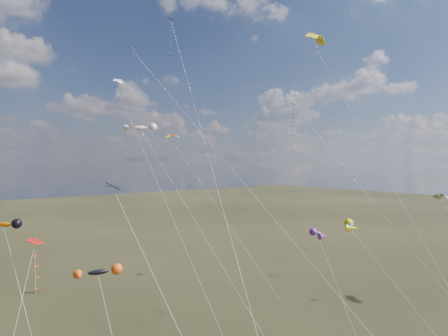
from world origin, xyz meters
TOP-DOWN VIEW (x-y plane):
  - diamond_black_high at (24.80, 27.69)m, footprint 4.76×26.62m
  - diamond_navy_tall at (-3.70, 22.47)m, footprint 10.89×32.11m
  - diamond_black_mid at (-17.23, 4.03)m, footprint 4.95×11.08m
  - diamond_red_low at (-21.50, 14.36)m, footprint 5.83×7.80m
  - diamond_orange_center at (-4.73, 13.08)m, footprint 15.38×25.27m
  - parafoil_yellow at (2.33, 6.43)m, footprint 4.73×21.79m
  - parafoil_blue_white at (-3.66, 39.99)m, footprint 2.86×26.22m
  - parafoil_striped at (31.64, 6.97)m, footprint 2.98×13.43m
  - parafoil_tricolor at (2.80, 34.01)m, footprint 10.68×14.49m
  - novelty_black_orange at (-17.96, 10.32)m, footprint 3.17×7.09m
  - novelty_orange_black at (-22.83, 18.14)m, footprint 2.60×14.19m
  - novelty_white_purple at (5.93, 8.96)m, footprint 2.83×9.06m
  - novelty_redwhite_stripe at (-7.50, 24.18)m, footprint 8.96×16.23m
  - novelty_blue_yellow at (3.39, 3.20)m, footprint 6.37×10.74m

SIDE VIEW (x-z plane):
  - diamond_red_low at x=-21.50m, z-range 4.36..18.24m
  - novelty_black_orange at x=-17.96m, z-range 5.57..17.67m
  - novelty_white_purple at x=5.93m, z-range 5.71..18.08m
  - diamond_black_mid at x=-17.23m, z-range 4.50..22.96m
  - novelty_blue_yellow at x=3.39m, z-range 6.59..20.95m
  - novelty_orange_black at x=-22.83m, z-range 7.04..22.19m
  - parafoil_striped at x=31.64m, z-range 7.02..22.60m
  - diamond_orange_center at x=-4.73m, z-range 4.75..36.97m
  - parafoil_tricolor at x=2.80m, z-range 11.44..35.69m
  - novelty_redwhite_stripe at x=-7.50m, z-range 11.51..35.78m
  - diamond_black_high at x=24.80m, z-range 10.34..40.28m
  - parafoil_blue_white at x=-3.66m, z-range 15.53..48.30m
  - parafoil_yellow at x=2.33m, z-range 15.57..48.38m
  - diamond_navy_tall at x=-3.70m, z-range 13.34..51.20m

